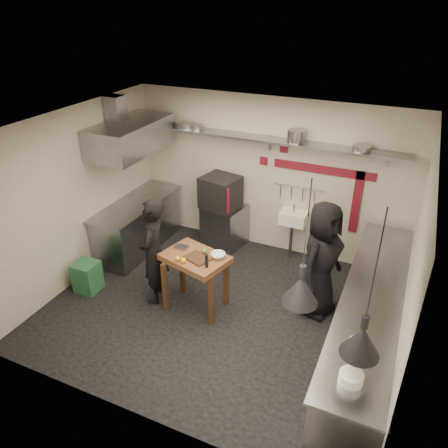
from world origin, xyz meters
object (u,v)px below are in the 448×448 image
at_px(oven_stand, 225,225).
at_px(chef_left, 153,252).
at_px(prep_table, 196,282).
at_px(green_bin, 87,277).
at_px(chef_right, 321,260).
at_px(combi_oven, 220,192).

relative_size(oven_stand, chef_left, 0.47).
distance_m(oven_stand, chef_left, 2.04).
height_order(prep_table, chef_left, chef_left).
relative_size(green_bin, chef_left, 0.29).
xyz_separation_m(green_bin, chef_right, (3.47, 1.02, 0.65)).
distance_m(combi_oven, chef_left, 1.94).
height_order(oven_stand, chef_right, chef_right).
bearing_deg(green_bin, chef_left, 13.93).
bearing_deg(green_bin, chef_right, 16.32).
bearing_deg(prep_table, oven_stand, 116.13).
distance_m(green_bin, chef_right, 3.67).
relative_size(combi_oven, prep_table, 0.67).
xyz_separation_m(oven_stand, combi_oven, (-0.06, -0.06, 0.69)).
relative_size(oven_stand, chef_right, 0.45).
xyz_separation_m(prep_table, chef_right, (1.68, 0.68, 0.44)).
relative_size(oven_stand, prep_table, 0.87).
relative_size(prep_table, chef_left, 0.54).
distance_m(green_bin, chef_left, 1.30).
relative_size(green_bin, chef_right, 0.28).
distance_m(oven_stand, chef_right, 2.46).
relative_size(combi_oven, chef_right, 0.35).
bearing_deg(prep_table, chef_left, -160.51).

